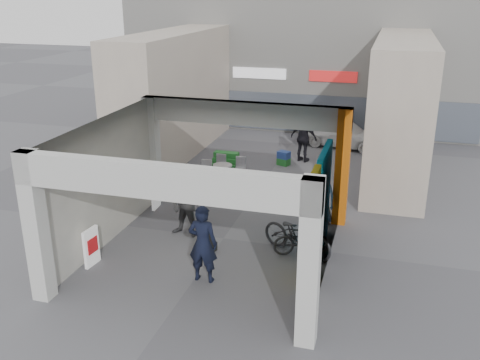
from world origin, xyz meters
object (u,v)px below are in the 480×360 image
(border_collie, at_px, (209,243))
(man_with_dog, at_px, (203,244))
(man_elderly, at_px, (321,195))
(bicycle_front, at_px, (297,234))
(cafe_set, at_px, (222,173))
(bicycle_rear, at_px, (301,239))
(man_crates, at_px, (304,138))
(produce_stand, at_px, (225,164))
(white_van, at_px, (342,133))
(man_back_turned, at_px, (186,204))

(border_collie, height_order, man_with_dog, man_with_dog)
(man_elderly, xyz_separation_m, bicycle_front, (-0.31, -2.08, -0.37))
(cafe_set, height_order, border_collie, cafe_set)
(man_elderly, xyz_separation_m, bicycle_rear, (-0.22, -2.12, -0.48))
(man_crates, bearing_deg, cafe_set, 72.30)
(man_crates, bearing_deg, bicycle_front, 118.50)
(produce_stand, relative_size, man_with_dog, 0.58)
(white_van, bearing_deg, man_with_dog, -178.06)
(border_collie, xyz_separation_m, bicycle_front, (2.27, 0.62, 0.28))
(border_collie, distance_m, bicycle_front, 2.37)
(bicycle_rear, bearing_deg, man_back_turned, 62.15)
(cafe_set, relative_size, white_van, 0.39)
(produce_stand, relative_size, man_crates, 0.57)
(cafe_set, relative_size, bicycle_rear, 0.99)
(bicycle_front, bearing_deg, bicycle_rear, -88.92)
(produce_stand, bearing_deg, man_back_turned, -93.83)
(produce_stand, height_order, man_back_turned, man_back_turned)
(man_with_dog, xyz_separation_m, white_van, (1.99, 12.51, -0.35))
(border_collie, bearing_deg, bicycle_front, 38.17)
(cafe_set, distance_m, bicycle_rear, 6.09)
(man_elderly, distance_m, bicycle_rear, 2.19)
(border_collie, bearing_deg, produce_stand, 126.46)
(border_collie, height_order, man_crates, man_crates)
(produce_stand, relative_size, man_back_turned, 0.59)
(man_crates, height_order, white_van, man_crates)
(border_collie, height_order, bicycle_front, bicycle_front)
(border_collie, xyz_separation_m, man_with_dog, (0.35, -1.37, 0.70))
(man_with_dog, distance_m, white_van, 12.67)
(man_back_turned, bearing_deg, white_van, 81.18)
(man_with_dog, bearing_deg, bicycle_front, -133.93)
(produce_stand, xyz_separation_m, man_elderly, (4.15, -3.74, 0.62))
(man_crates, height_order, bicycle_front, man_crates)
(produce_stand, xyz_separation_m, bicycle_front, (3.83, -5.82, 0.25))
(produce_stand, distance_m, man_back_turned, 5.68)
(man_crates, bearing_deg, bicycle_rear, 119.13)
(bicycle_front, bearing_deg, produce_stand, 56.85)
(produce_stand, bearing_deg, man_with_dog, -86.37)
(man_crates, distance_m, bicycle_rear, 8.09)
(man_with_dog, bearing_deg, man_back_turned, -59.59)
(man_with_dog, relative_size, bicycle_front, 0.94)
(man_with_dog, bearing_deg, man_elderly, -118.74)
(bicycle_rear, bearing_deg, white_van, -23.40)
(man_back_turned, relative_size, white_van, 0.52)
(cafe_set, xyz_separation_m, bicycle_front, (3.63, -4.77, 0.24))
(man_back_turned, relative_size, bicycle_rear, 1.31)
(cafe_set, bearing_deg, man_back_turned, -84.75)
(man_elderly, bearing_deg, man_with_dog, -98.31)
(man_back_turned, distance_m, man_crates, 7.98)
(man_back_turned, xyz_separation_m, bicycle_rear, (3.31, -0.25, -0.52))
(border_collie, relative_size, bicycle_rear, 0.46)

